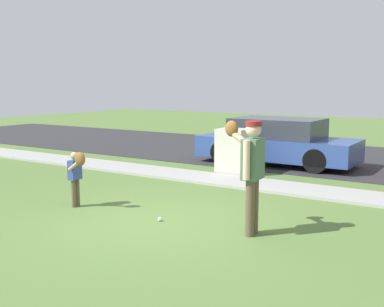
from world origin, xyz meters
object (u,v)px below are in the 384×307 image
at_px(person_adult, 251,164).
at_px(person_child, 76,171).
at_px(parked_wagon_blue, 277,142).
at_px(utility_cabinet, 233,151).
at_px(baseball, 160,219).

xyz_separation_m(person_adult, person_child, (-3.44, -0.31, -0.40)).
bearing_deg(parked_wagon_blue, person_adult, -71.21).
height_order(utility_cabinet, parked_wagon_blue, parked_wagon_blue).
bearing_deg(parked_wagon_blue, baseball, -85.29).
relative_size(person_child, utility_cabinet, 0.93).
bearing_deg(person_child, baseball, -1.01).
distance_m(person_adult, person_child, 3.48).
bearing_deg(utility_cabinet, person_adult, -59.37).
xyz_separation_m(person_adult, utility_cabinet, (-2.53, 4.27, -0.51)).
relative_size(person_adult, parked_wagon_blue, 0.39).
xyz_separation_m(person_adult, parked_wagon_blue, (-2.12, 6.22, -0.44)).
height_order(person_child, utility_cabinet, utility_cabinet).
distance_m(person_adult, baseball, 1.92).
distance_m(person_adult, parked_wagon_blue, 6.58).
height_order(person_child, parked_wagon_blue, parked_wagon_blue).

